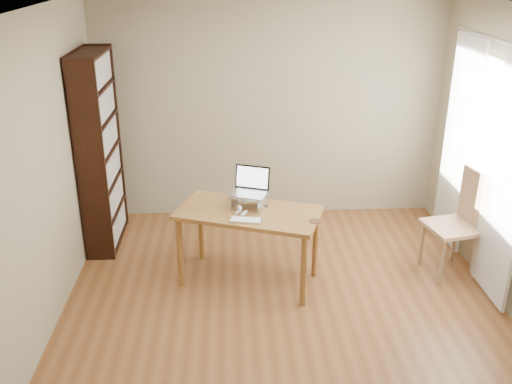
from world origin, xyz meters
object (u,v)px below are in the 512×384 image
laptop (248,186)px  chair (461,220)px  desk (249,221)px  bookshelf (100,152)px  keyboard (246,220)px  cat (249,200)px

laptop → chair: 2.11m
desk → laptop: (0.00, 0.14, 0.30)m
bookshelf → keyboard: bearing=-37.1°
bookshelf → desk: bookshelf is taller
desk → laptop: size_ratio=3.71×
laptop → keyboard: size_ratio=1.28×
cat → chair: bearing=28.8°
bookshelf → laptop: bearing=-26.8°
laptop → chair: laptop is taller
laptop → chair: size_ratio=0.37×
desk → chair: chair is taller
cat → bookshelf: bearing=-177.5°
bookshelf → desk: 1.83m
laptop → desk: bearing=-70.4°
cat → chair: chair is taller
bookshelf → chair: 3.75m
chair → desk: bearing=169.4°
desk → chair: (2.08, 0.06, -0.07)m
laptop → cat: size_ratio=0.82×
chair → cat: bearing=166.4°
desk → cat: 0.20m
keyboard → chair: size_ratio=0.29×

